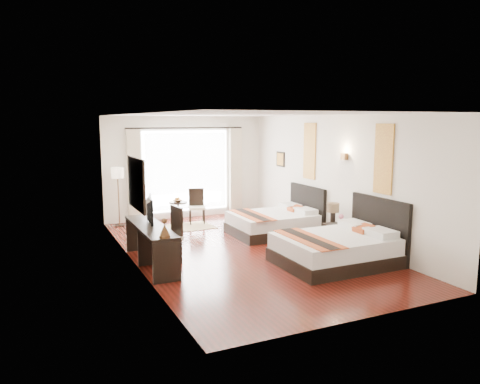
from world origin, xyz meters
name	(u,v)px	position (x,y,z in m)	size (l,w,h in m)	color
floor	(244,251)	(0.00, 0.00, -0.01)	(4.50, 7.50, 0.01)	#340F09
ceiling	(244,115)	(0.00, 0.00, 2.79)	(4.50, 7.50, 0.02)	white
wall_headboard	(334,178)	(2.25, 0.00, 1.40)	(0.01, 7.50, 2.80)	silver
wall_desk	(133,191)	(-2.25, 0.00, 1.40)	(0.01, 7.50, 2.80)	silver
wall_window	(186,167)	(0.00, 3.75, 1.40)	(4.50, 0.01, 2.80)	silver
wall_entry	(365,219)	(0.00, -3.75, 1.40)	(4.50, 0.01, 2.80)	silver
window_glass	(186,171)	(0.00, 3.73, 1.30)	(2.40, 0.02, 2.20)	white
sheer_curtain	(187,171)	(0.00, 3.67, 1.30)	(2.30, 0.02, 2.10)	white
drape_left	(134,175)	(-1.45, 3.63, 1.28)	(0.35, 0.14, 2.35)	#B9A98F
drape_right	(235,170)	(1.45, 3.63, 1.28)	(0.35, 0.14, 2.35)	#B9A98F
art_panel_near	(384,159)	(2.23, -1.56, 1.95)	(0.03, 0.50, 1.35)	#8B4014
art_panel_far	(310,151)	(2.23, 1.00, 1.95)	(0.03, 0.50, 1.35)	#8B4014
wall_sconce	(344,156)	(2.19, -0.41, 1.92)	(0.10, 0.14, 0.14)	#4A311A
mirror_frame	(136,184)	(-2.22, -0.14, 1.55)	(0.04, 1.25, 0.95)	black
mirror_glass	(138,184)	(-2.19, -0.14, 1.55)	(0.01, 1.12, 0.82)	white
bed_near	(339,248)	(1.24, -1.56, 0.31)	(2.13, 1.66, 1.20)	black
bed_far	(276,222)	(1.32, 1.00, 0.29)	(1.97, 1.53, 1.10)	black
nightstand	(335,234)	(2.00, -0.41, 0.23)	(0.38, 0.47, 0.45)	black
table_lamp	(333,209)	(1.97, -0.36, 0.78)	(0.26, 0.26, 0.42)	black
vase	(341,220)	(2.04, -0.57, 0.57)	(0.14, 0.14, 0.14)	black
console_desk	(151,245)	(-1.99, -0.14, 0.38)	(0.50, 2.20, 0.76)	black
television	(146,209)	(-1.97, 0.19, 1.00)	(0.85, 0.11, 0.49)	black
bronze_figurine	(165,229)	(-1.99, -1.14, 0.90)	(0.19, 0.19, 0.29)	#4A311A
desk_chair	(168,246)	(-1.66, -0.12, 0.33)	(0.55, 0.55, 1.07)	beige
floor_lamp	(118,177)	(-1.92, 3.38, 1.28)	(0.30, 0.30, 1.52)	black
side_table	(178,212)	(-0.42, 3.17, 0.28)	(0.48, 0.48, 0.56)	black
fruit_bowl	(178,201)	(-0.44, 3.16, 0.59)	(0.23, 0.23, 0.06)	#4C2A1B
window_chair	(197,213)	(-0.01, 2.87, 0.28)	(0.52, 0.52, 0.91)	beige
jute_rug	(185,227)	(-0.43, 2.55, 0.01)	(1.39, 0.94, 0.01)	tan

